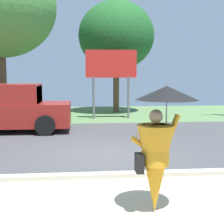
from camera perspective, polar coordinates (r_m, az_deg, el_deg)
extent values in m
cube|color=#424244|center=(11.14, -1.69, -5.31)|extent=(40.00, 8.00, 0.10)
cube|color=#567947|center=(19.03, -3.29, -0.36)|extent=(40.00, 8.00, 0.10)
cube|color=#B2AD9E|center=(7.25, 0.44, -11.03)|extent=(40.00, 0.24, 0.10)
cone|color=orange|center=(5.35, 7.62, -9.99)|extent=(0.60, 0.60, 1.45)
cylinder|color=orange|center=(5.25, 7.69, -5.80)|extent=(0.44, 0.44, 0.65)
sphere|color=tan|center=(5.17, 7.77, -0.75)|extent=(0.22, 0.22, 0.22)
cylinder|color=orange|center=(5.27, 10.70, -2.76)|extent=(0.24, 0.09, 0.45)
cylinder|color=orange|center=(5.21, 4.84, -5.49)|extent=(0.29, 0.08, 0.24)
cylinder|color=gray|center=(5.20, 9.57, -0.34)|extent=(0.02, 0.02, 0.75)
cone|color=black|center=(5.18, 9.64, 3.34)|extent=(0.99, 0.99, 0.22)
cylinder|color=gray|center=(5.17, 9.67, 4.67)|extent=(0.02, 0.02, 0.10)
cube|color=beige|center=(5.21, 4.36, -4.38)|extent=(0.02, 0.11, 0.16)
cube|color=black|center=(5.21, 4.84, -8.96)|extent=(0.12, 0.24, 0.30)
cube|color=maroon|center=(13.49, -18.48, -0.42)|extent=(5.20, 2.00, 0.90)
cube|color=maroon|center=(13.32, -16.50, 2.80)|extent=(1.80, 1.84, 0.90)
cube|color=#2D3842|center=(13.18, -12.86, 2.87)|extent=(0.10, 1.70, 0.77)
cylinder|color=black|center=(14.23, -10.85, -1.07)|extent=(0.76, 0.28, 0.76)
cylinder|color=black|center=(12.27, -11.71, -2.30)|extent=(0.76, 0.28, 0.76)
cylinder|color=slate|center=(16.54, -3.26, 2.60)|extent=(0.12, 0.12, 2.20)
cylinder|color=slate|center=(16.71, 2.93, 2.64)|extent=(0.12, 0.12, 2.20)
cube|color=red|center=(16.57, -0.15, 8.50)|extent=(2.60, 0.10, 1.40)
cylinder|color=brown|center=(16.65, -18.67, 5.03)|extent=(0.36, 0.36, 3.79)
ellipsoid|color=#478C3D|center=(16.95, -19.14, 17.21)|extent=(5.31, 5.31, 4.82)
cylinder|color=brown|center=(19.44, 0.74, 4.56)|extent=(0.36, 0.36, 3.12)
ellipsoid|color=#1E5623|center=(19.56, 0.75, 13.31)|extent=(4.46, 4.46, 4.05)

